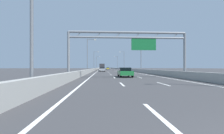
% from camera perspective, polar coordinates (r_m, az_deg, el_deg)
% --- Properties ---
extents(ground_plane, '(260.00, 260.00, 0.00)m').
position_cam_1_polar(ground_plane, '(101.42, -1.46, -0.89)').
color(ground_plane, '#38383A').
extents(lane_dash_left_0, '(0.16, 3.00, 0.01)m').
position_cam_1_polar(lane_dash_left_0, '(5.34, 15.71, -15.96)').
color(lane_dash_left_0, white).
rests_on(lane_dash_left_0, ground_plane).
extents(lane_dash_left_1, '(0.16, 3.00, 0.01)m').
position_cam_1_polar(lane_dash_left_1, '(14.03, 3.50, -6.04)').
color(lane_dash_left_1, white).
rests_on(lane_dash_left_1, ground_plane).
extents(lane_dash_left_2, '(0.16, 3.00, 0.01)m').
position_cam_1_polar(lane_dash_left_2, '(22.96, 0.78, -3.71)').
color(lane_dash_left_2, white).
rests_on(lane_dash_left_2, ground_plane).
extents(lane_dash_left_3, '(0.16, 3.00, 0.01)m').
position_cam_1_polar(lane_dash_left_3, '(31.93, -0.40, -2.68)').
color(lane_dash_left_3, white).
rests_on(lane_dash_left_3, ground_plane).
extents(lane_dash_left_4, '(0.16, 3.00, 0.01)m').
position_cam_1_polar(lane_dash_left_4, '(40.91, -1.07, -2.11)').
color(lane_dash_left_4, white).
rests_on(lane_dash_left_4, ground_plane).
extents(lane_dash_left_5, '(0.16, 3.00, 0.01)m').
position_cam_1_polar(lane_dash_left_5, '(49.90, -1.50, -1.74)').
color(lane_dash_left_5, white).
rests_on(lane_dash_left_5, ground_plane).
extents(lane_dash_left_6, '(0.16, 3.00, 0.01)m').
position_cam_1_polar(lane_dash_left_6, '(58.89, -1.79, -1.48)').
color(lane_dash_left_6, white).
rests_on(lane_dash_left_6, ground_plane).
extents(lane_dash_left_7, '(0.16, 3.00, 0.01)m').
position_cam_1_polar(lane_dash_left_7, '(67.89, -2.01, -1.29)').
color(lane_dash_left_7, white).
rests_on(lane_dash_left_7, ground_plane).
extents(lane_dash_left_8, '(0.16, 3.00, 0.01)m').
position_cam_1_polar(lane_dash_left_8, '(76.88, -2.17, -1.15)').
color(lane_dash_left_8, white).
rests_on(lane_dash_left_8, ground_plane).
extents(lane_dash_left_9, '(0.16, 3.00, 0.01)m').
position_cam_1_polar(lane_dash_left_9, '(85.88, -2.31, -1.04)').
color(lane_dash_left_9, white).
rests_on(lane_dash_left_9, ground_plane).
extents(lane_dash_left_10, '(0.16, 3.00, 0.01)m').
position_cam_1_polar(lane_dash_left_10, '(94.88, -2.41, -0.94)').
color(lane_dash_left_10, white).
rests_on(lane_dash_left_10, ground_plane).
extents(lane_dash_left_11, '(0.16, 3.00, 0.01)m').
position_cam_1_polar(lane_dash_left_11, '(103.87, -2.50, -0.87)').
color(lane_dash_left_11, white).
rests_on(lane_dash_left_11, ground_plane).
extents(lane_dash_left_12, '(0.16, 3.00, 0.01)m').
position_cam_1_polar(lane_dash_left_12, '(112.87, -2.57, -0.80)').
color(lane_dash_left_12, white).
rests_on(lane_dash_left_12, ground_plane).
extents(lane_dash_left_13, '(0.16, 3.00, 0.01)m').
position_cam_1_polar(lane_dash_left_13, '(121.87, -2.64, -0.75)').
color(lane_dash_left_13, white).
rests_on(lane_dash_left_13, ground_plane).
extents(lane_dash_left_14, '(0.16, 3.00, 0.01)m').
position_cam_1_polar(lane_dash_left_14, '(130.87, -2.69, -0.70)').
color(lane_dash_left_14, white).
rests_on(lane_dash_left_14, ground_plane).
extents(lane_dash_left_15, '(0.16, 3.00, 0.01)m').
position_cam_1_polar(lane_dash_left_15, '(139.87, -2.74, -0.66)').
color(lane_dash_left_15, white).
rests_on(lane_dash_left_15, ground_plane).
extents(lane_dash_left_16, '(0.16, 3.00, 0.01)m').
position_cam_1_polar(lane_dash_left_16, '(148.87, -2.78, -0.62)').
color(lane_dash_left_16, white).
rests_on(lane_dash_left_16, ground_plane).
extents(lane_dash_left_17, '(0.16, 3.00, 0.01)m').
position_cam_1_polar(lane_dash_left_17, '(157.87, -2.82, -0.59)').
color(lane_dash_left_17, white).
rests_on(lane_dash_left_17, ground_plane).
extents(lane_dash_right_1, '(0.16, 3.00, 0.01)m').
position_cam_1_polar(lane_dash_right_1, '(14.89, 17.45, -5.69)').
color(lane_dash_right_1, white).
rests_on(lane_dash_right_1, ground_plane).
extents(lane_dash_right_2, '(0.16, 3.00, 0.01)m').
position_cam_1_polar(lane_dash_right_2, '(23.50, 9.59, -3.63)').
color(lane_dash_right_2, white).
rests_on(lane_dash_right_2, ground_plane).
extents(lane_dash_right_3, '(0.16, 3.00, 0.01)m').
position_cam_1_polar(lane_dash_right_3, '(32.32, 5.99, -2.65)').
color(lane_dash_right_3, white).
rests_on(lane_dash_right_3, ground_plane).
extents(lane_dash_right_4, '(0.16, 3.00, 0.01)m').
position_cam_1_polar(lane_dash_right_4, '(41.22, 3.94, -2.09)').
color(lane_dash_right_4, white).
rests_on(lane_dash_right_4, ground_plane).
extents(lane_dash_right_5, '(0.16, 3.00, 0.01)m').
position_cam_1_polar(lane_dash_right_5, '(50.15, 2.62, -1.73)').
color(lane_dash_right_5, white).
rests_on(lane_dash_right_5, ground_plane).
extents(lane_dash_right_6, '(0.16, 3.00, 0.01)m').
position_cam_1_polar(lane_dash_right_6, '(59.10, 1.70, -1.48)').
color(lane_dash_right_6, white).
rests_on(lane_dash_right_6, ground_plane).
extents(lane_dash_right_7, '(0.16, 3.00, 0.01)m').
position_cam_1_polar(lane_dash_right_7, '(68.07, 1.02, -1.29)').
color(lane_dash_right_7, white).
rests_on(lane_dash_right_7, ground_plane).
extents(lane_dash_right_8, '(0.16, 3.00, 0.01)m').
position_cam_1_polar(lane_dash_right_8, '(77.04, 0.50, -1.15)').
color(lane_dash_right_8, white).
rests_on(lane_dash_right_8, ground_plane).
extents(lane_dash_right_9, '(0.16, 3.00, 0.01)m').
position_cam_1_polar(lane_dash_right_9, '(86.02, 0.09, -1.03)').
color(lane_dash_right_9, white).
rests_on(lane_dash_right_9, ground_plane).
extents(lane_dash_right_10, '(0.16, 3.00, 0.01)m').
position_cam_1_polar(lane_dash_right_10, '(95.01, -0.24, -0.94)').
color(lane_dash_right_10, white).
rests_on(lane_dash_right_10, ground_plane).
extents(lane_dash_right_11, '(0.16, 3.00, 0.01)m').
position_cam_1_polar(lane_dash_right_11, '(103.99, -0.52, -0.87)').
color(lane_dash_right_11, white).
rests_on(lane_dash_right_11, ground_plane).
extents(lane_dash_right_12, '(0.16, 3.00, 0.01)m').
position_cam_1_polar(lane_dash_right_12, '(112.98, -0.75, -0.80)').
color(lane_dash_right_12, white).
rests_on(lane_dash_right_12, ground_plane).
extents(lane_dash_right_13, '(0.16, 3.00, 0.01)m').
position_cam_1_polar(lane_dash_right_13, '(121.97, -0.95, -0.75)').
color(lane_dash_right_13, white).
rests_on(lane_dash_right_13, ground_plane).
extents(lane_dash_right_14, '(0.16, 3.00, 0.01)m').
position_cam_1_polar(lane_dash_right_14, '(130.96, -1.12, -0.70)').
color(lane_dash_right_14, white).
rests_on(lane_dash_right_14, ground_plane).
extents(lane_dash_right_15, '(0.16, 3.00, 0.01)m').
position_cam_1_polar(lane_dash_right_15, '(139.96, -1.26, -0.66)').
color(lane_dash_right_15, white).
rests_on(lane_dash_right_15, ground_plane).
extents(lane_dash_right_16, '(0.16, 3.00, 0.01)m').
position_cam_1_polar(lane_dash_right_16, '(148.95, -1.40, -0.62)').
color(lane_dash_right_16, white).
rests_on(lane_dash_right_16, ground_plane).
extents(lane_dash_right_17, '(0.16, 3.00, 0.01)m').
position_cam_1_polar(lane_dash_right_17, '(157.94, -1.51, -0.59)').
color(lane_dash_right_17, white).
rests_on(lane_dash_right_17, ground_plane).
extents(edge_line_left, '(0.16, 176.00, 0.01)m').
position_cam_1_polar(edge_line_left, '(89.38, -4.56, -1.00)').
color(edge_line_left, white).
rests_on(edge_line_left, ground_plane).
extents(edge_line_right, '(0.16, 176.00, 0.01)m').
position_cam_1_polar(edge_line_right, '(89.79, 2.15, -0.99)').
color(edge_line_right, white).
rests_on(edge_line_right, ground_plane).
extents(barrier_left, '(0.45, 220.00, 0.95)m').
position_cam_1_polar(barrier_left, '(111.41, -5.19, -0.57)').
color(barrier_left, '#9E9E99').
rests_on(barrier_left, ground_plane).
extents(barrier_right, '(0.45, 220.00, 0.95)m').
position_cam_1_polar(barrier_right, '(111.84, 1.90, -0.57)').
color(barrier_right, '#9E9E99').
rests_on(barrier_right, ground_plane).
extents(sign_gantry, '(16.31, 0.36, 6.36)m').
position_cam_1_polar(sign_gantry, '(22.55, 6.30, 8.55)').
color(sign_gantry, gray).
rests_on(sign_gantry, ground_plane).
extents(streetlamp_left_near, '(2.58, 0.28, 9.50)m').
position_cam_1_polar(streetlamp_left_near, '(11.45, -25.16, 20.02)').
color(streetlamp_left_near, slate).
rests_on(streetlamp_left_near, ground_plane).
extents(streetlamp_left_mid, '(2.58, 0.28, 9.50)m').
position_cam_1_polar(streetlamp_left_mid, '(46.74, -8.33, 4.76)').
color(streetlamp_left_mid, slate).
rests_on(streetlamp_left_mid, ground_plane).
extents(streetlamp_right_mid, '(2.58, 0.28, 9.50)m').
position_cam_1_polar(streetlamp_right_mid, '(47.84, 9.85, 4.65)').
color(streetlamp_right_mid, slate).
rests_on(streetlamp_right_mid, ground_plane).
extents(streetlamp_left_far, '(2.58, 0.28, 9.50)m').
position_cam_1_polar(streetlamp_left_far, '(83.01, -6.18, 2.65)').
color(streetlamp_left_far, slate).
rests_on(streetlamp_left_far, ground_plane).
extents(streetlamp_right_far, '(2.58, 0.28, 9.50)m').
position_cam_1_polar(streetlamp_right_far, '(83.63, 4.10, 2.63)').
color(streetlamp_right_far, slate).
rests_on(streetlamp_right_far, ground_plane).
extents(streetlamp_left_distant, '(2.58, 0.28, 9.50)m').
position_cam_1_polar(streetlamp_left_distant, '(119.37, -5.34, 1.83)').
color(streetlamp_left_distant, slate).
rests_on(streetlamp_left_distant, ground_plane).
extents(streetlamp_right_distant, '(2.58, 0.28, 9.50)m').
position_cam_1_polar(streetlamp_right_distant, '(119.80, 1.82, 1.82)').
color(streetlamp_right_distant, slate).
rests_on(streetlamp_right_distant, ground_plane).
extents(silver_car, '(1.70, 4.48, 1.52)m').
position_cam_1_polar(silver_car, '(54.60, -3.38, -0.78)').
color(silver_car, '#A8ADB2').
rests_on(silver_car, ground_plane).
extents(green_car, '(1.87, 4.24, 1.41)m').
position_cam_1_polar(green_car, '(24.35, 4.56, -1.82)').
color(green_car, '#1E7A38').
rests_on(green_car, ground_plane).
extents(black_car, '(1.82, 4.27, 1.50)m').
position_cam_1_polar(black_car, '(71.55, -3.56, -0.62)').
color(black_car, black).
rests_on(black_car, ground_plane).
extents(yellow_car, '(1.73, 4.60, 1.36)m').
position_cam_1_polar(yellow_car, '(102.60, -1.49, -0.48)').
color(yellow_car, yellow).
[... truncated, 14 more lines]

